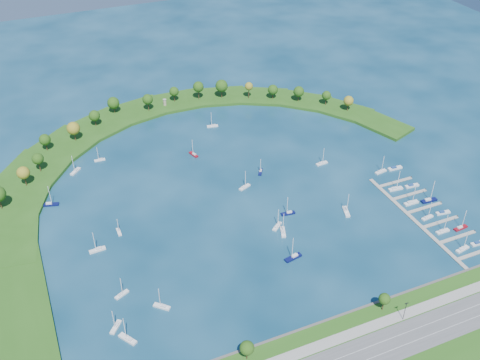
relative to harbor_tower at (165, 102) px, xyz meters
name	(u,v)px	position (x,y,z in m)	size (l,w,h in m)	color
ground	(235,192)	(6.87, -114.17, -4.43)	(700.00, 700.00, 0.00)	#072A41
south_shoreline	(353,357)	(6.90, -237.05, -3.43)	(420.00, 43.10, 11.60)	#234F15
breakwater	(134,165)	(-39.45, -65.46, -3.44)	(286.74, 247.64, 2.00)	#234F15
breakwater_trees	(161,114)	(-10.30, -27.00, 6.17)	(240.46, 91.95, 14.26)	#382314
harbor_tower	(165,102)	(0.00, 0.00, 0.00)	(2.60, 2.60, 4.75)	gray
dock_system	(426,217)	(92.17, -175.17, -4.08)	(24.28, 82.00, 1.60)	gray
moored_boat_0	(194,154)	(-2.10, -67.73, -3.55)	(4.19, 7.76, 10.99)	maroon
moored_boat_1	(212,126)	(21.58, -39.00, -3.55)	(7.77, 3.49, 11.03)	silver
moored_boat_2	(128,338)	(-74.67, -191.91, -3.50)	(6.78, 8.60, 12.76)	silver
moored_boat_3	(346,211)	(55.15, -154.65, -3.49)	(5.16, 9.23, 13.08)	silver
moored_boat_4	(116,326)	(-77.82, -183.57, -3.54)	(6.46, 7.29, 11.23)	silver
moored_boat_5	(322,163)	(66.80, -108.24, -3.54)	(7.80, 2.80, 11.23)	silver
moored_boat_6	(245,187)	(13.40, -112.29, -3.54)	(7.90, 4.93, 11.27)	silver
moored_boat_7	(293,257)	(11.90, -175.40, -3.47)	(9.56, 4.22, 13.58)	#0A0F42
moored_boat_8	(97,249)	(-75.29, -132.04, -3.52)	(8.31, 2.82, 12.02)	silver
moored_boat_9	(75,171)	(-73.46, -57.45, -3.52)	(7.33, 7.40, 11.96)	silver
moored_boat_10	(122,294)	(-71.18, -166.24, -3.57)	(7.24, 4.80, 10.39)	silver
moored_boat_11	(100,159)	(-57.53, -50.66, -3.58)	(6.70, 2.20, 9.72)	silver
moored_boat_12	(162,306)	(-56.41, -180.35, -3.54)	(7.24, 6.93, 11.51)	silver
moored_boat_13	(288,213)	(25.42, -143.61, -3.54)	(8.08, 3.12, 11.57)	#0A0F42
moored_boat_14	(277,226)	(15.19, -151.06, -3.54)	(7.36, 6.48, 11.31)	silver
moored_boat_15	(261,171)	(28.46, -101.70, -3.57)	(5.24, 6.81, 10.04)	#0A0F42
moored_boat_16	(51,204)	(-91.70, -84.94, -3.50)	(9.10, 4.88, 12.88)	#0A0F42
moored_boat_17	(283,231)	(15.94, -156.33, -3.52)	(5.03, 8.45, 12.01)	silver
moored_boat_18	(119,231)	(-62.30, -122.49, -3.59)	(1.80, 6.33, 9.29)	silver
docked_boat_0	(462,249)	(92.40, -203.36, -3.53)	(8.25, 3.54, 11.74)	silver
docked_boat_1	(478,243)	(102.85, -203.00, -3.79)	(8.59, 2.82, 1.73)	silver
docked_boat_2	(443,231)	(92.40, -188.52, -3.54)	(7.72, 2.17, 11.34)	silver
docked_boat_3	(461,227)	(102.89, -190.07, -3.53)	(8.25, 2.88, 11.91)	maroon
docked_boat_4	(427,217)	(92.41, -176.27, -3.56)	(7.41, 2.87, 10.62)	silver
docked_boat_5	(443,213)	(102.85, -176.13, -3.82)	(8.39, 3.38, 1.66)	silver
docked_boat_6	(411,202)	(92.38, -162.36, -3.50)	(8.76, 2.56, 12.83)	silver
docked_boat_7	(429,200)	(102.87, -164.46, -3.47)	(9.56, 3.26, 13.83)	#0A0F42
docked_boat_8	(396,188)	(92.38, -147.99, -3.50)	(8.81, 3.26, 12.67)	silver
docked_boat_9	(412,186)	(102.85, -149.22, -3.80)	(8.63, 3.09, 1.72)	silver
docked_boat_10	(381,171)	(94.80, -130.02, -3.54)	(8.00, 3.24, 11.42)	silver
docked_boat_11	(395,168)	(104.74, -130.35, -3.75)	(9.21, 3.01, 1.85)	silver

